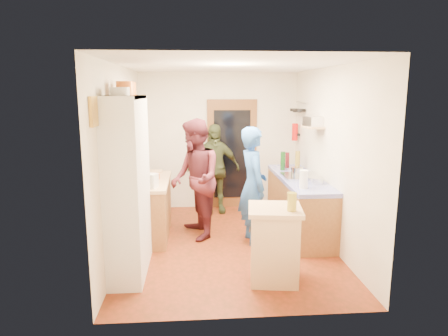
{
  "coord_description": "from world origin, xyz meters",
  "views": [
    {
      "loc": [
        -0.49,
        -5.64,
        2.25
      ],
      "look_at": [
        -0.04,
        0.15,
        1.13
      ],
      "focal_mm": 32.0,
      "sensor_mm": 36.0,
      "label": 1
    }
  ],
  "objects": [
    {
      "name": "bottle_b",
      "position": [
        1.18,
        1.28,
        1.04
      ],
      "size": [
        0.09,
        0.09,
        0.28
      ],
      "primitive_type": "cylinder",
      "rotation": [
        0.0,
        0.0,
        -0.3
      ],
      "color": "#591419",
      "rests_on": "right_counter_top"
    },
    {
      "name": "pan_hang_a",
      "position": [
        1.4,
        1.35,
        1.92
      ],
      "size": [
        0.18,
        0.18,
        0.05
      ],
      "primitive_type": "cylinder",
      "color": "black",
      "rests_on": "pan_rail"
    },
    {
      "name": "radio",
      "position": [
        1.37,
        0.45,
        1.79
      ],
      "size": [
        0.27,
        0.34,
        0.15
      ],
      "primitive_type": "cube",
      "rotation": [
        0.0,
        0.0,
        0.2
      ],
      "color": "silver",
      "rests_on": "wall_shelf"
    },
    {
      "name": "wall_front",
      "position": [
        0.0,
        -2.01,
        1.3
      ],
      "size": [
        3.0,
        0.02,
        2.6
      ],
      "primitive_type": "cube",
      "color": "silver",
      "rests_on": "ground"
    },
    {
      "name": "orange_bowl",
      "position": [
        -1.12,
        0.52,
        0.94
      ],
      "size": [
        0.23,
        0.23,
        0.09
      ],
      "primitive_type": "cylinder",
      "rotation": [
        0.0,
        0.0,
        -0.22
      ],
      "color": "orange",
      "rests_on": "left_counter_top"
    },
    {
      "name": "right_counter_top",
      "position": [
        1.2,
        0.5,
        0.87
      ],
      "size": [
        0.62,
        2.22,
        0.06
      ],
      "primitive_type": "cube",
      "color": "#2122BA",
      "rests_on": "right_counter_base"
    },
    {
      "name": "ceiling",
      "position": [
        0.0,
        0.0,
        2.61
      ],
      "size": [
        3.0,
        4.0,
        0.02
      ],
      "primitive_type": "cube",
      "color": "silver",
      "rests_on": "ground"
    },
    {
      "name": "person_hob",
      "position": [
        0.42,
        0.06,
        0.87
      ],
      "size": [
        0.5,
        0.69,
        1.75
      ],
      "primitive_type": "imported",
      "rotation": [
        0.0,
        0.0,
        1.71
      ],
      "color": "#2A58A7",
      "rests_on": "ground"
    },
    {
      "name": "wall_back",
      "position": [
        0.0,
        2.01,
        1.3
      ],
      "size": [
        3.0,
        0.02,
        2.6
      ],
      "primitive_type": "cube",
      "color": "silver",
      "rests_on": "ground"
    },
    {
      "name": "pan_hang_c",
      "position": [
        1.4,
        1.75,
        1.91
      ],
      "size": [
        0.17,
        0.17,
        0.05
      ],
      "primitive_type": "cylinder",
      "color": "black",
      "rests_on": "pan_rail"
    },
    {
      "name": "wall_left",
      "position": [
        -1.51,
        0.0,
        1.3
      ],
      "size": [
        0.02,
        4.0,
        2.6
      ],
      "primitive_type": "cube",
      "color": "silver",
      "rests_on": "ground"
    },
    {
      "name": "floor",
      "position": [
        0.0,
        0.0,
        -0.01
      ],
      "size": [
        3.0,
        4.0,
        0.02
      ],
      "primitive_type": "cube",
      "color": "maroon",
      "rests_on": "ground"
    },
    {
      "name": "kettle",
      "position": [
        -1.25,
        0.28,
        0.98
      ],
      "size": [
        0.17,
        0.17,
        0.17
      ],
      "primitive_type": "cylinder",
      "rotation": [
        0.0,
        0.0,
        -0.19
      ],
      "color": "white",
      "rests_on": "left_counter_top"
    },
    {
      "name": "picture_frame",
      "position": [
        -1.48,
        -1.55,
        2.05
      ],
      "size": [
        0.03,
        0.25,
        0.3
      ],
      "primitive_type": "cube",
      "color": "gold",
      "rests_on": "wall_left"
    },
    {
      "name": "wall_shelf",
      "position": [
        1.37,
        0.45,
        1.7
      ],
      "size": [
        0.26,
        0.42,
        0.03
      ],
      "primitive_type": "cube",
      "color": "#D8B27B",
      "rests_on": "wall_right"
    },
    {
      "name": "mixing_bowl",
      "position": [
        1.3,
        0.02,
        0.95
      ],
      "size": [
        0.28,
        0.28,
        0.1
      ],
      "primitive_type": "cylinder",
      "rotation": [
        0.0,
        0.0,
        -0.14
      ],
      "color": "silver",
      "rests_on": "right_counter_top"
    },
    {
      "name": "fire_extinguisher",
      "position": [
        1.41,
        1.7,
        1.5
      ],
      "size": [
        0.11,
        0.11,
        0.32
      ],
      "primitive_type": "cylinder",
      "color": "red",
      "rests_on": "wall_right"
    },
    {
      "name": "bottle_a",
      "position": [
        1.05,
        1.07,
        1.06
      ],
      "size": [
        0.1,
        0.1,
        0.32
      ],
      "primitive_type": "cylinder",
      "rotation": [
        0.0,
        0.0,
        -0.32
      ],
      "color": "#143F14",
      "rests_on": "right_counter_top"
    },
    {
      "name": "chopping_board",
      "position": [
        -1.18,
        1.08,
        0.91
      ],
      "size": [
        0.31,
        0.23,
        0.02
      ],
      "primitive_type": "cube",
      "rotation": [
        0.0,
        0.0,
        0.03
      ],
      "color": "#D8B27B",
      "rests_on": "left_counter_top"
    },
    {
      "name": "oil_jar",
      "position": [
        0.61,
        -1.34,
        1.02
      ],
      "size": [
        0.12,
        0.12,
        0.21
      ],
      "primitive_type": "cylinder",
      "rotation": [
        0.0,
        0.0,
        -0.14
      ],
      "color": "#AD9E2D",
      "rests_on": "island_top"
    },
    {
      "name": "hutch_body",
      "position": [
        -1.3,
        -0.8,
        1.1
      ],
      "size": [
        0.4,
        1.2,
        2.2
      ],
      "primitive_type": "cube",
      "color": "silver",
      "rests_on": "ground"
    },
    {
      "name": "island_base",
      "position": [
        0.45,
        -1.2,
        0.43
      ],
      "size": [
        0.62,
        0.62,
        0.86
      ],
      "primitive_type": "cube",
      "rotation": [
        0.0,
        0.0,
        -0.14
      ],
      "color": "#D8B27B",
      "rests_on": "ground"
    },
    {
      "name": "cutting_board",
      "position": [
        0.41,
        -1.14,
        0.9
      ],
      "size": [
        0.39,
        0.33,
        0.02
      ],
      "primitive_type": "cube",
      "rotation": [
        0.0,
        0.0,
        -0.14
      ],
      "color": "white",
      "rests_on": "island_top"
    },
    {
      "name": "hob",
      "position": [
        1.2,
        0.44,
        0.92
      ],
      "size": [
        0.55,
        0.58,
        0.04
      ],
      "primitive_type": "cube",
      "color": "silver",
      "rests_on": "right_counter_top"
    },
    {
      "name": "paper_towel",
      "position": [
        1.05,
        -0.26,
        1.03
      ],
      "size": [
        0.15,
        0.15,
        0.26
      ],
      "primitive_type": "cylinder",
      "rotation": [
        0.0,
        0.0,
        0.32
      ],
      "color": "white",
      "rests_on": "right_counter_top"
    },
    {
      "name": "pan_hang_b",
      "position": [
        1.4,
        1.55,
        1.9
      ],
      "size": [
        0.16,
        0.16,
        0.05
      ],
      "primitive_type": "cylinder",
      "color": "black",
      "rests_on": "pan_rail"
    },
    {
      "name": "right_counter_base",
      "position": [
        1.2,
        0.5,
        0.42
      ],
      "size": [
        0.6,
        2.2,
        0.84
      ],
      "primitive_type": "cube",
      "color": "#996535",
      "rests_on": "ground"
    },
    {
      "name": "pan_rail",
      "position": [
        1.46,
        1.52,
        2.05
      ],
      "size": [
        0.02,
        0.65,
        0.02
      ],
      "primitive_type": "cylinder",
      "rotation": [
        1.57,
        0.0,
        0.0
      ],
      "color": "silver",
      "rests_on": "wall_right"
    },
    {
      "name": "person_left",
      "position": [
        -0.45,
        0.38,
        0.93
      ],
      "size": [
        0.89,
        1.04,
        1.85
      ],
      "primitive_type": "imported",
      "rotation": [
        0.0,
        0.0,
        -1.33
      ],
      "color": "#4D1B23",
      "rests_on": "ground"
    },
    {
      "name": "left_counter_top",
      "position": [
        -1.2,
        0.45,
        0.88
      ],
      "size": [
        0.64,
        1.44,
        0.05
      ],
      "primitive_type": "cube",
      "color": "#D8B27B",
      "rests_on": "left_counter_base"
    },
    {
      "name": "person_back",
      "position": [
        -0.11,
        1.63,
        0.83
      ],
      "size": [
        1.02,
        0.52,
        1.67
      ],
      "primitive_type": "imported",
      "rotation": [
        0.0,
        0.0,
        0.12
      ],
      "color": "#343C21",
      "rests_on": "ground"
    },
    {
      "name": "orange_pot_b",
      "position": [
        -1.3,
        -0.42,
        2.28
      ],
      "size": [
        0.18,
        0.18,
        0.16
      ],
      "primitive_type": "cylinder",
      "color": "orange",
      "rests_on": "hutch_top_shelf"
    },
    {
      "name": "hutch_top_shelf",
      "position": [
        -1.3,
        -0.8,
        2.18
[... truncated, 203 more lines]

